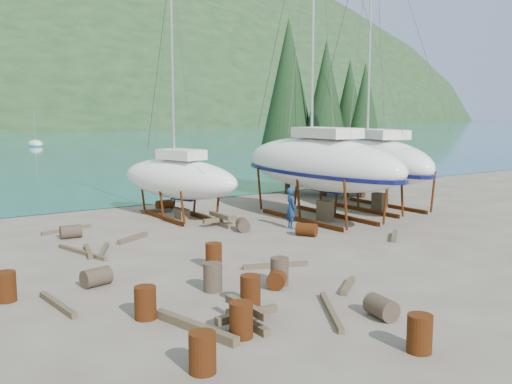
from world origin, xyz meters
TOP-DOWN VIEW (x-y plane):
  - ground at (0.00, 0.00)m, footprint 600.00×600.00m
  - far_house_right at (30.00, 190.00)m, footprint 6.60×5.60m
  - cypress_near_right at (12.50, 12.00)m, footprint 3.60×3.60m
  - cypress_mid_right at (14.00, 10.00)m, footprint 3.06×3.06m
  - cypress_back_left at (11.00, 14.00)m, footprint 4.14×4.14m
  - cypress_far_right at (15.50, 13.00)m, footprint 3.24×3.24m
  - moored_boat_mid at (10.00, 80.00)m, footprint 2.00×5.00m
  - large_sailboat_near at (6.78, 5.83)m, footprint 3.35×11.39m
  - large_sailboat_far at (11.41, 6.55)m, footprint 5.91×11.13m
  - small_sailboat_shore at (1.05, 10.15)m, footprint 4.61×8.32m
  - worker at (4.24, 4.78)m, footprint 0.62×0.80m
  - drum_0 at (-6.47, -6.17)m, footprint 0.58×0.58m
  - drum_1 at (-0.99, -5.98)m, footprint 0.72×0.96m
  - drum_3 at (-4.78, -5.02)m, footprint 0.58×0.58m
  - drum_4 at (1.44, 12.73)m, footprint 0.89×0.60m
  - drum_6 at (3.77, 3.03)m, footprint 0.96×1.05m
  - drum_7 at (-1.88, -8.00)m, footprint 0.58×0.58m
  - drum_8 at (-8.98, 1.01)m, footprint 0.58×0.58m
  - drum_9 at (-4.99, 8.40)m, footprint 0.94×0.67m
  - drum_10 at (-6.20, -2.55)m, footprint 0.58×0.58m
  - drum_11 at (2.01, 5.52)m, footprint 0.89×1.04m
  - drum_12 at (-1.67, -2.24)m, footprint 1.03×1.04m
  - drum_13 at (-3.33, -3.23)m, footprint 0.58×0.58m
  - drum_14 at (-2.21, 0.81)m, footprint 0.58×0.58m
  - drum_15 at (-6.33, 1.00)m, footprint 0.98×0.75m
  - drum_16 at (-3.56, -1.49)m, footprint 0.58×0.58m
  - drum_17 at (-1.49, -2.10)m, footprint 0.58×0.58m
  - timber_0 at (-4.73, 9.99)m, footprint 2.42×0.77m
  - timber_1 at (6.64, 0.55)m, footprint 1.47×1.28m
  - timber_3 at (-1.89, -5.02)m, footprint 1.64×2.57m
  - timber_4 at (-5.23, 5.29)m, footprint 0.61×2.03m
  - timber_5 at (-0.40, -0.39)m, footprint 2.25×0.97m
  - timber_6 at (0.65, 12.21)m, footprint 1.68×0.75m
  - timber_7 at (0.06, -3.59)m, footprint 1.38×1.09m
  - timber_8 at (-2.93, 6.51)m, footprint 1.72×1.13m
  - timber_11 at (-4.68, 5.12)m, footprint 1.13×2.15m
  - timber_12 at (-7.89, -0.35)m, footprint 0.41×2.43m
  - timber_15 at (-5.47, 5.33)m, footprint 0.94×3.13m
  - timber_16 at (-5.53, -4.04)m, footprint 0.91×2.91m
  - timber_pile_fore at (-4.26, -4.47)m, footprint 1.80×1.80m
  - timber_pile_aft at (1.76, 7.14)m, footprint 1.80×1.80m

SIDE VIEW (x-z plane):
  - ground at x=0.00m, z-range 0.00..0.00m
  - timber_0 at x=-4.73m, z-range 0.00..0.14m
  - timber_15 at x=-5.47m, z-range 0.00..0.15m
  - timber_3 at x=-1.89m, z-range 0.00..0.15m
  - timber_11 at x=-4.68m, z-range 0.00..0.15m
  - timber_5 at x=-0.40m, z-range 0.00..0.16m
  - timber_12 at x=-7.89m, z-range 0.00..0.17m
  - timber_4 at x=-5.23m, z-range 0.00..0.17m
  - timber_7 at x=0.06m, z-range 0.00..0.17m
  - timber_8 at x=-2.93m, z-range 0.00..0.19m
  - timber_6 at x=0.65m, z-range 0.00..0.19m
  - timber_1 at x=6.64m, z-range 0.00..0.19m
  - timber_16 at x=-5.53m, z-range 0.00..0.23m
  - drum_1 at x=-0.99m, z-range 0.00..0.58m
  - drum_4 at x=1.44m, z-range 0.00..0.58m
  - drum_6 at x=3.77m, z-range 0.00..0.58m
  - drum_9 at x=-4.99m, z-range 0.00..0.58m
  - drum_11 at x=2.01m, z-range 0.00..0.58m
  - drum_12 at x=-1.67m, z-range 0.00..0.58m
  - drum_15 at x=-6.33m, z-range 0.00..0.58m
  - timber_pile_fore at x=-4.26m, z-range 0.00..0.60m
  - timber_pile_aft at x=1.76m, z-range 0.00..0.60m
  - moored_boat_mid at x=10.00m, z-range -2.64..3.41m
  - drum_0 at x=-6.47m, z-range 0.00..0.88m
  - drum_3 at x=-4.78m, z-range 0.00..0.88m
  - drum_7 at x=-1.88m, z-range 0.00..0.88m
  - drum_8 at x=-8.98m, z-range 0.00..0.88m
  - drum_10 at x=-6.20m, z-range 0.00..0.88m
  - drum_13 at x=-3.33m, z-range 0.00..0.88m
  - drum_14 at x=-2.21m, z-range 0.00..0.88m
  - drum_16 at x=-3.56m, z-range 0.00..0.88m
  - drum_17 at x=-1.49m, z-range 0.00..0.88m
  - worker at x=4.24m, z-range 0.00..1.93m
  - small_sailboat_shore at x=1.05m, z-range -4.26..8.43m
  - large_sailboat_far at x=11.41m, z-range -5.69..11.22m
  - large_sailboat_near at x=6.78m, z-range -6.08..11.86m
  - far_house_right at x=30.00m, z-range 0.12..5.72m
  - cypress_mid_right at x=14.00m, z-range 0.67..9.17m
  - cypress_far_right at x=15.50m, z-range 0.71..9.71m
  - cypress_near_right at x=12.50m, z-range 0.79..10.79m
  - cypress_back_left at x=11.00m, z-range 0.91..12.41m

